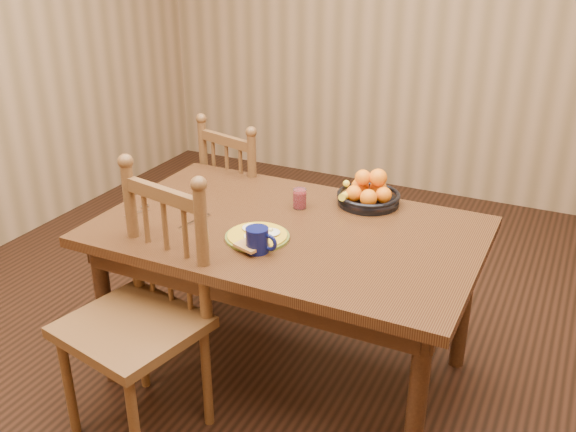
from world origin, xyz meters
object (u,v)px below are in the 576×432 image
at_px(breakfast_plate, 257,236).
at_px(coffee_mug, 258,240).
at_px(fruit_bowl, 368,193).
at_px(chair_far, 248,207).
at_px(chair_near, 140,317).
at_px(dining_table, 288,245).

height_order(breakfast_plate, coffee_mug, coffee_mug).
bearing_deg(breakfast_plate, fruit_bowl, 62.37).
bearing_deg(chair_far, fruit_bowl, 176.28).
bearing_deg(fruit_bowl, coffee_mug, -109.54).
bearing_deg(chair_near, fruit_bowl, 69.20).
bearing_deg(chair_far, dining_table, 145.92).
xyz_separation_m(dining_table, fruit_bowl, (0.22, 0.38, 0.14)).
bearing_deg(coffee_mug, fruit_bowl, 70.46).
bearing_deg(coffee_mug, dining_table, 88.85).
relative_size(coffee_mug, fruit_bowl, 0.46).
bearing_deg(fruit_bowl, breakfast_plate, -117.63).
relative_size(chair_far, chair_near, 0.92).
xyz_separation_m(dining_table, coffee_mug, (-0.01, -0.25, 0.14)).
distance_m(dining_table, coffee_mug, 0.29).
xyz_separation_m(dining_table, chair_near, (-0.37, -0.55, -0.14)).
relative_size(chair_far, coffee_mug, 7.35).
xyz_separation_m(chair_far, coffee_mug, (0.56, -0.90, 0.32)).
bearing_deg(fruit_bowl, dining_table, -119.96).
height_order(chair_far, chair_near, chair_near).
xyz_separation_m(breakfast_plate, coffee_mug, (0.06, -0.10, 0.04)).
height_order(dining_table, breakfast_plate, breakfast_plate).
bearing_deg(chair_far, chair_near, 114.04).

